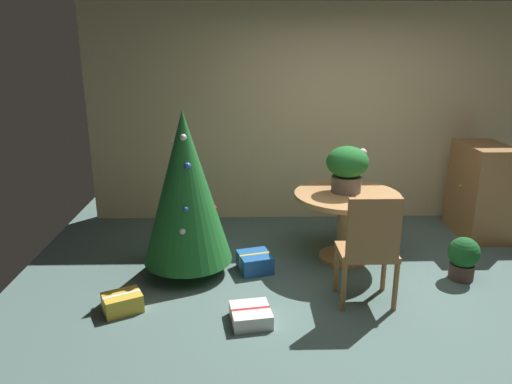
{
  "coord_description": "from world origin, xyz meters",
  "views": [
    {
      "loc": [
        -1.12,
        -3.62,
        2.11
      ],
      "look_at": [
        -1.01,
        0.54,
        0.83
      ],
      "focal_mm": 33.49,
      "sensor_mm": 36.0,
      "label": 1
    }
  ],
  "objects_px": {
    "round_dining_table": "(346,211)",
    "gift_box_blue": "(255,262)",
    "holiday_tree": "(185,188)",
    "potted_plant": "(463,257)",
    "gift_box_cream": "(251,315)",
    "gift_box_gold": "(122,302)",
    "wooden_cabinet": "(480,191)",
    "wooden_chair_near": "(370,245)",
    "flower_vase": "(347,166)"
  },
  "relations": [
    {
      "from": "round_dining_table",
      "to": "gift_box_blue",
      "type": "bearing_deg",
      "value": -164.86
    },
    {
      "from": "holiday_tree",
      "to": "potted_plant",
      "type": "bearing_deg",
      "value": -4.47
    },
    {
      "from": "gift_box_blue",
      "to": "round_dining_table",
      "type": "bearing_deg",
      "value": 15.14
    },
    {
      "from": "gift_box_cream",
      "to": "potted_plant",
      "type": "height_order",
      "value": "potted_plant"
    },
    {
      "from": "gift_box_gold",
      "to": "gift_box_cream",
      "type": "bearing_deg",
      "value": -10.25
    },
    {
      "from": "gift_box_gold",
      "to": "holiday_tree",
      "type": "bearing_deg",
      "value": 56.0
    },
    {
      "from": "wooden_cabinet",
      "to": "round_dining_table",
      "type": "bearing_deg",
      "value": -159.13
    },
    {
      "from": "wooden_chair_near",
      "to": "potted_plant",
      "type": "bearing_deg",
      "value": 23.7
    },
    {
      "from": "wooden_chair_near",
      "to": "gift_box_gold",
      "type": "distance_m",
      "value": 2.09
    },
    {
      "from": "flower_vase",
      "to": "potted_plant",
      "type": "relative_size",
      "value": 1.12
    },
    {
      "from": "wooden_chair_near",
      "to": "potted_plant",
      "type": "xyz_separation_m",
      "value": [
        1.02,
        0.45,
        -0.32
      ]
    },
    {
      "from": "flower_vase",
      "to": "wooden_chair_near",
      "type": "height_order",
      "value": "flower_vase"
    },
    {
      "from": "gift_box_gold",
      "to": "potted_plant",
      "type": "height_order",
      "value": "potted_plant"
    },
    {
      "from": "gift_box_cream",
      "to": "wooden_chair_near",
      "type": "bearing_deg",
      "value": 14.0
    },
    {
      "from": "holiday_tree",
      "to": "gift_box_gold",
      "type": "relative_size",
      "value": 4.2
    },
    {
      "from": "flower_vase",
      "to": "potted_plant",
      "type": "distance_m",
      "value": 1.37
    },
    {
      "from": "flower_vase",
      "to": "wooden_chair_near",
      "type": "xyz_separation_m",
      "value": [
        0.0,
        -0.98,
        -0.42
      ]
    },
    {
      "from": "wooden_cabinet",
      "to": "potted_plant",
      "type": "bearing_deg",
      "value": -120.41
    },
    {
      "from": "wooden_chair_near",
      "to": "gift_box_blue",
      "type": "distance_m",
      "value": 1.23
    },
    {
      "from": "holiday_tree",
      "to": "wooden_cabinet",
      "type": "bearing_deg",
      "value": 15.67
    },
    {
      "from": "gift_box_blue",
      "to": "flower_vase",
      "type": "bearing_deg",
      "value": 18.31
    },
    {
      "from": "holiday_tree",
      "to": "wooden_chair_near",
      "type": "bearing_deg",
      "value": -22.5
    },
    {
      "from": "gift_box_cream",
      "to": "wooden_cabinet",
      "type": "distance_m",
      "value": 3.24
    },
    {
      "from": "potted_plant",
      "to": "wooden_chair_near",
      "type": "bearing_deg",
      "value": -156.3
    },
    {
      "from": "potted_plant",
      "to": "flower_vase",
      "type": "bearing_deg",
      "value": 152.6
    },
    {
      "from": "round_dining_table",
      "to": "holiday_tree",
      "type": "relative_size",
      "value": 0.67
    },
    {
      "from": "wooden_chair_near",
      "to": "gift_box_gold",
      "type": "bearing_deg",
      "value": -178.53
    },
    {
      "from": "wooden_cabinet",
      "to": "potted_plant",
      "type": "distance_m",
      "value": 1.32
    },
    {
      "from": "gift_box_cream",
      "to": "gift_box_gold",
      "type": "distance_m",
      "value": 1.08
    },
    {
      "from": "flower_vase",
      "to": "gift_box_gold",
      "type": "bearing_deg",
      "value": -153.23
    },
    {
      "from": "round_dining_table",
      "to": "holiday_tree",
      "type": "xyz_separation_m",
      "value": [
        -1.57,
        -0.27,
        0.33
      ]
    },
    {
      "from": "gift_box_blue",
      "to": "potted_plant",
      "type": "relative_size",
      "value": 0.93
    },
    {
      "from": "round_dining_table",
      "to": "potted_plant",
      "type": "relative_size",
      "value": 2.55
    },
    {
      "from": "wooden_cabinet",
      "to": "gift_box_blue",
      "type": "bearing_deg",
      "value": -161.13
    },
    {
      "from": "gift_box_blue",
      "to": "gift_box_gold",
      "type": "height_order",
      "value": "gift_box_blue"
    },
    {
      "from": "gift_box_cream",
      "to": "round_dining_table",
      "type": "bearing_deg",
      "value": 49.94
    },
    {
      "from": "gift_box_blue",
      "to": "gift_box_gold",
      "type": "xyz_separation_m",
      "value": [
        -1.11,
        -0.72,
        -0.01
      ]
    },
    {
      "from": "flower_vase",
      "to": "gift_box_blue",
      "type": "height_order",
      "value": "flower_vase"
    },
    {
      "from": "holiday_tree",
      "to": "round_dining_table",
      "type": "bearing_deg",
      "value": 9.84
    },
    {
      "from": "gift_box_blue",
      "to": "potted_plant",
      "type": "height_order",
      "value": "potted_plant"
    },
    {
      "from": "round_dining_table",
      "to": "potted_plant",
      "type": "bearing_deg",
      "value": -24.95
    },
    {
      "from": "gift_box_gold",
      "to": "gift_box_blue",
      "type": "bearing_deg",
      "value": 32.98
    },
    {
      "from": "gift_box_cream",
      "to": "potted_plant",
      "type": "bearing_deg",
      "value": 19.09
    },
    {
      "from": "holiday_tree",
      "to": "gift_box_blue",
      "type": "bearing_deg",
      "value": 1.87
    },
    {
      "from": "round_dining_table",
      "to": "wooden_chair_near",
      "type": "xyz_separation_m",
      "value": [
        0.0,
        -0.92,
        0.02
      ]
    },
    {
      "from": "gift_box_blue",
      "to": "wooden_cabinet",
      "type": "relative_size",
      "value": 0.36
    },
    {
      "from": "flower_vase",
      "to": "gift_box_cream",
      "type": "bearing_deg",
      "value": -128.7
    },
    {
      "from": "holiday_tree",
      "to": "gift_box_blue",
      "type": "height_order",
      "value": "holiday_tree"
    },
    {
      "from": "wooden_cabinet",
      "to": "potted_plant",
      "type": "height_order",
      "value": "wooden_cabinet"
    },
    {
      "from": "gift_box_gold",
      "to": "wooden_cabinet",
      "type": "xyz_separation_m",
      "value": [
        3.71,
        1.61,
        0.45
      ]
    }
  ]
}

